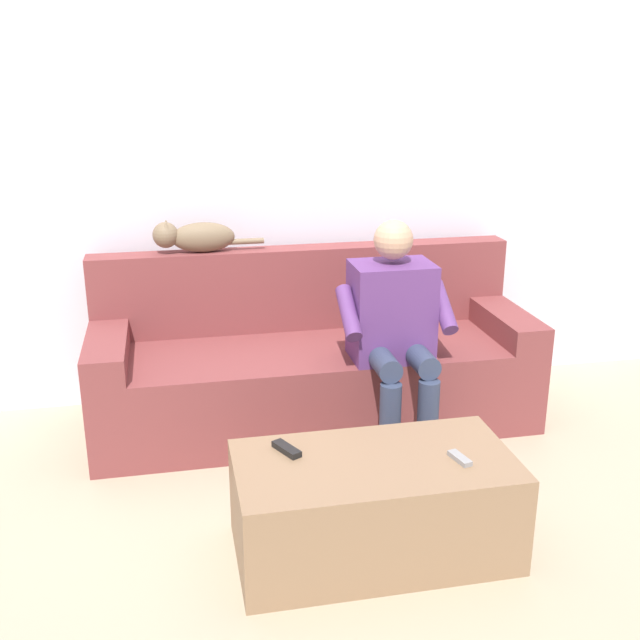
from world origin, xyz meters
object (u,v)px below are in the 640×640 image
couch (313,366)px  coffee_table (374,506)px  person_solo_seated (394,323)px  remote_gray (460,458)px  remote_black (287,449)px  cat_on_backrest (194,237)px

couch → coffee_table: couch is taller
couch → person_solo_seated: bearing=133.2°
remote_gray → coffee_table: bearing=-116.4°
person_solo_seated → coffee_table: bearing=68.9°
coffee_table → remote_black: (0.31, -0.13, 0.21)m
cat_on_backrest → remote_black: (-0.26, 1.31, -0.55)m
couch → cat_on_backrest: cat_on_backrest is taller
coffee_table → remote_gray: (-0.30, 0.07, 0.21)m
couch → remote_gray: couch is taller
coffee_table → cat_on_backrest: size_ratio=1.85×
remote_gray → remote_black: (0.62, -0.20, 0.00)m
person_solo_seated → remote_gray: person_solo_seated is taller
person_solo_seated → cat_on_backrest: bearing=-33.8°
coffee_table → remote_black: 0.40m
couch → coffee_table: (0.00, 1.19, -0.10)m
coffee_table → person_solo_seated: size_ratio=0.94×
remote_gray → person_solo_seated: bearing=165.3°
cat_on_backrest → remote_black: bearing=101.0°
person_solo_seated → cat_on_backrest: 1.12m
person_solo_seated → remote_gray: bearing=88.8°
cat_on_backrest → remote_gray: 1.83m
couch → remote_black: bearing=73.6°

